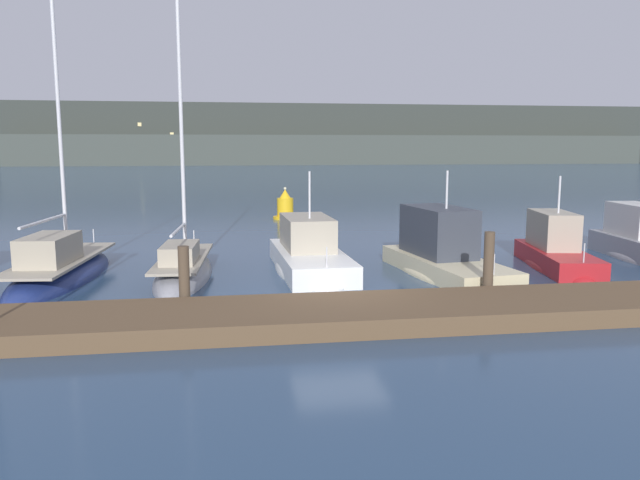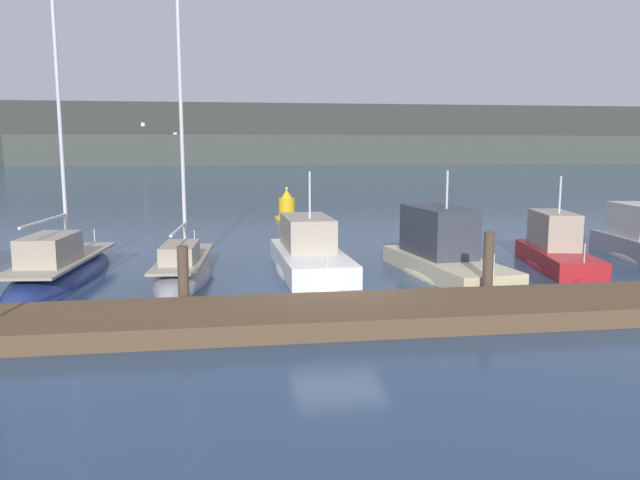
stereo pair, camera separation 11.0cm
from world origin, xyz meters
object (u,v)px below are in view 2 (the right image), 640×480
object	(u,v)px
motorboat_berth_5	(444,262)
motorboat_berth_6	(556,258)
channel_buoy	(287,207)
motorboat_berth_4	(310,262)
sailboat_berth_3	(184,273)
sailboat_berth_2	(61,274)

from	to	relation	value
motorboat_berth_5	motorboat_berth_6	world-z (taller)	motorboat_berth_5
motorboat_berth_6	channel_buoy	distance (m)	17.75
motorboat_berth_6	motorboat_berth_4	bearing A→B (deg)	174.91
motorboat_berth_5	motorboat_berth_6	xyz separation A→B (m)	(4.27, 0.56, -0.08)
motorboat_berth_5	channel_buoy	size ratio (longest dim) A/B	3.73
motorboat_berth_5	channel_buoy	world-z (taller)	motorboat_berth_5
channel_buoy	sailboat_berth_3	bearing A→B (deg)	-107.22
sailboat_berth_2	motorboat_berth_4	world-z (taller)	sailboat_berth_2
sailboat_berth_3	channel_buoy	distance (m)	16.41
motorboat_berth_5	channel_buoy	xyz separation A→B (m)	(-3.59, 16.47, 0.25)
motorboat_berth_6	sailboat_berth_3	bearing A→B (deg)	178.88
motorboat_berth_5	motorboat_berth_6	distance (m)	4.30
sailboat_berth_3	channel_buoy	size ratio (longest dim) A/B	5.73
sailboat_berth_3	motorboat_berth_6	world-z (taller)	sailboat_berth_3
sailboat_berth_3	motorboat_berth_4	bearing A→B (deg)	7.02
motorboat_berth_5	channel_buoy	distance (m)	16.86
motorboat_berth_5	channel_buoy	bearing A→B (deg)	102.31
sailboat_berth_2	motorboat_berth_5	xyz separation A→B (m)	(12.30, -1.16, 0.26)
sailboat_berth_3	channel_buoy	world-z (taller)	sailboat_berth_3
sailboat_berth_2	channel_buoy	xyz separation A→B (m)	(8.70, 15.31, 0.51)
motorboat_berth_5	sailboat_berth_2	bearing A→B (deg)	174.59
motorboat_berth_6	motorboat_berth_5	bearing A→B (deg)	-172.56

